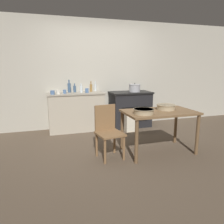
{
  "coord_description": "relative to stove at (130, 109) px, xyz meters",
  "views": [
    {
      "loc": [
        -1.29,
        -3.65,
        1.47
      ],
      "look_at": [
        0.0,
        0.42,
        0.57
      ],
      "focal_mm": 35.0,
      "sensor_mm": 36.0,
      "label": 1
    }
  ],
  "objects": [
    {
      "name": "cup_far_right",
      "position": [
        -1.57,
        -0.01,
        0.49
      ],
      "size": [
        0.07,
        0.07,
        0.08
      ],
      "primitive_type": "cylinder",
      "color": "#4C6B99",
      "rests_on": "counter_cabinet"
    },
    {
      "name": "wall_back",
      "position": [
        -0.74,
        0.32,
        0.84
      ],
      "size": [
        8.0,
        0.07,
        2.55
      ],
      "color": "#B2AD9E",
      "rests_on": "ground_plane"
    },
    {
      "name": "work_table",
      "position": [
        -0.17,
        -1.71,
        0.2
      ],
      "size": [
        1.2,
        0.73,
        0.72
      ],
      "color": "brown",
      "rests_on": "ground_plane"
    },
    {
      "name": "ground_plane",
      "position": [
        -0.74,
        -1.27,
        -0.43
      ],
      "size": [
        14.0,
        14.0,
        0.0
      ],
      "primitive_type": "plane",
      "color": "brown"
    },
    {
      "name": "bottle_left",
      "position": [
        -0.82,
        0.23,
        0.54
      ],
      "size": [
        0.06,
        0.06,
        0.24
      ],
      "color": "silver",
      "rests_on": "counter_cabinet"
    },
    {
      "name": "stove",
      "position": [
        0.0,
        0.0,
        0.0
      ],
      "size": [
        0.98,
        0.61,
        0.86
      ],
      "color": "black",
      "rests_on": "ground_plane"
    },
    {
      "name": "cup_right",
      "position": [
        -1.08,
        -0.03,
        0.49
      ],
      "size": [
        0.08,
        0.08,
        0.1
      ],
      "primitive_type": "cylinder",
      "color": "#4C6B99",
      "rests_on": "counter_cabinet"
    },
    {
      "name": "bottle_mid_left",
      "position": [
        -1.19,
        0.07,
        0.53
      ],
      "size": [
        0.07,
        0.07,
        0.21
      ],
      "color": "silver",
      "rests_on": "counter_cabinet"
    },
    {
      "name": "bottle_far_left",
      "position": [
        -1.33,
        0.16,
        0.52
      ],
      "size": [
        0.06,
        0.06,
        0.2
      ],
      "color": "#3D5675",
      "rests_on": "counter_cabinet"
    },
    {
      "name": "mixing_bowl_small",
      "position": [
        -0.53,
        -1.84,
        0.34
      ],
      "size": [
        0.33,
        0.33,
        0.08
      ],
      "color": "tan",
      "rests_on": "work_table"
    },
    {
      "name": "cup_mid_right",
      "position": [
        -1.84,
        -0.11,
        0.49
      ],
      "size": [
        0.09,
        0.09,
        0.09
      ],
      "primitive_type": "cylinder",
      "color": "#4C6B99",
      "rests_on": "counter_cabinet"
    },
    {
      "name": "counter_cabinet",
      "position": [
        -1.32,
        0.03,
        0.01
      ],
      "size": [
        1.27,
        0.54,
        0.88
      ],
      "color": "#B2A893",
      "rests_on": "ground_plane"
    },
    {
      "name": "chair",
      "position": [
        -1.06,
        -1.65,
        0.02
      ],
      "size": [
        0.46,
        0.46,
        0.85
      ],
      "rotation": [
        0.0,
        0.0,
        0.15
      ],
      "color": "olive",
      "rests_on": "ground_plane"
    },
    {
      "name": "bottle_center_left",
      "position": [
        -0.94,
        0.17,
        0.54
      ],
      "size": [
        0.06,
        0.06,
        0.24
      ],
      "color": "olive",
      "rests_on": "counter_cabinet"
    },
    {
      "name": "mixing_bowl_large",
      "position": [
        -0.01,
        -1.65,
        0.34
      ],
      "size": [
        0.32,
        0.32,
        0.09
      ],
      "color": "tan",
      "rests_on": "work_table"
    },
    {
      "name": "flour_sack",
      "position": [
        -0.15,
        -0.42,
        -0.23
      ],
      "size": [
        0.26,
        0.18,
        0.41
      ],
      "primitive_type": "cube",
      "color": "beige",
      "rests_on": "ground_plane"
    },
    {
      "name": "bottle_center",
      "position": [
        -1.45,
        0.16,
        0.56
      ],
      "size": [
        0.07,
        0.07,
        0.29
      ],
      "color": "#3D5675",
      "rests_on": "counter_cabinet"
    },
    {
      "name": "cup_center_right",
      "position": [
        -1.71,
        -0.11,
        0.49
      ],
      "size": [
        0.09,
        0.09,
        0.09
      ],
      "primitive_type": "cylinder",
      "color": "silver",
      "rests_on": "counter_cabinet"
    },
    {
      "name": "stock_pot",
      "position": [
        0.09,
        -0.05,
        0.52
      ],
      "size": [
        0.28,
        0.28,
        0.21
      ],
      "color": "#A8A8AD",
      "rests_on": "stove"
    }
  ]
}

